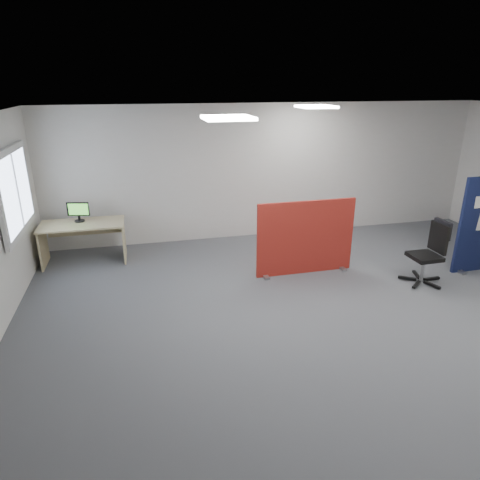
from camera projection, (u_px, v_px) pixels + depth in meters
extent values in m
plane|color=#505358|center=(341.00, 314.00, 6.04)|extent=(9.00, 9.00, 0.00)
cube|color=white|center=(359.00, 116.00, 5.10)|extent=(9.00, 7.00, 0.02)
cube|color=silver|center=(270.00, 172.00, 8.76)|extent=(9.00, 0.02, 2.70)
cube|color=white|center=(15.00, 191.00, 6.36)|extent=(0.06, 1.70, 1.30)
cube|color=white|center=(16.00, 191.00, 6.37)|extent=(0.02, 1.50, 1.10)
cube|color=white|center=(228.00, 118.00, 5.24)|extent=(0.60, 0.60, 0.04)
cube|color=white|center=(316.00, 107.00, 7.49)|extent=(0.60, 0.60, 0.04)
cube|color=gray|center=(458.00, 270.00, 7.39)|extent=(0.08, 0.30, 0.04)
cube|color=white|center=(479.00, 202.00, 6.96)|extent=(0.15, 0.01, 0.20)
cube|color=maroon|center=(306.00, 238.00, 7.14)|extent=(1.70, 0.07, 1.27)
cube|color=gray|center=(265.00, 275.00, 7.20)|extent=(0.08, 0.30, 0.04)
cube|color=gray|center=(341.00, 267.00, 7.51)|extent=(0.08, 0.30, 0.04)
cube|color=beige|center=(82.00, 224.00, 7.57)|extent=(1.45, 0.72, 0.03)
cube|color=beige|center=(43.00, 247.00, 7.54)|extent=(0.03, 0.67, 0.70)
cube|color=beige|center=(124.00, 240.00, 7.84)|extent=(0.03, 0.67, 0.70)
cube|color=beige|center=(85.00, 227.00, 7.93)|extent=(1.30, 0.02, 0.30)
cylinder|color=black|center=(80.00, 221.00, 7.66)|extent=(0.18, 0.18, 0.02)
cube|color=black|center=(79.00, 218.00, 7.64)|extent=(0.04, 0.03, 0.09)
cube|color=black|center=(78.00, 209.00, 7.58)|extent=(0.39, 0.12, 0.25)
cube|color=green|center=(78.00, 209.00, 7.56)|extent=(0.34, 0.08, 0.21)
cube|color=black|center=(432.00, 279.00, 7.04)|extent=(0.29, 0.05, 0.04)
cube|color=black|center=(416.00, 275.00, 7.18)|extent=(0.13, 0.29, 0.04)
cube|color=black|center=(407.00, 278.00, 7.06)|extent=(0.26, 0.20, 0.04)
cube|color=black|center=(416.00, 285.00, 6.84)|extent=(0.25, 0.21, 0.04)
cube|color=black|center=(432.00, 285.00, 6.82)|extent=(0.14, 0.28, 0.04)
cylinder|color=gray|center=(422.00, 269.00, 6.92)|extent=(0.06, 0.06, 0.40)
cube|color=black|center=(425.00, 257.00, 6.84)|extent=(0.45, 0.45, 0.07)
cube|color=black|center=(439.00, 238.00, 6.79)|extent=(0.06, 0.40, 0.47)
cube|color=black|center=(442.00, 229.00, 6.75)|extent=(0.07, 0.36, 0.28)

